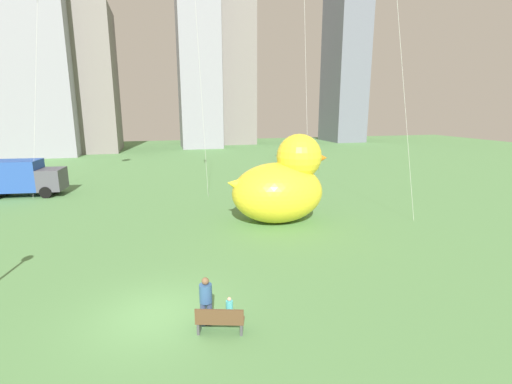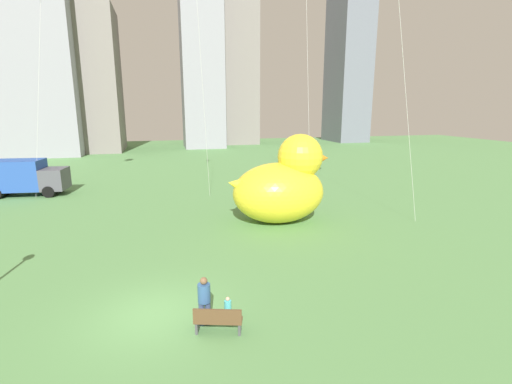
{
  "view_description": "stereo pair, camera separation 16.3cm",
  "coord_description": "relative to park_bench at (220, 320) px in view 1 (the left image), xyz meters",
  "views": [
    {
      "loc": [
        0.42,
        -11.82,
        6.86
      ],
      "look_at": [
        4.56,
        3.75,
        3.19
      ],
      "focal_mm": 26.06,
      "sensor_mm": 36.0,
      "label": 1
    },
    {
      "loc": [
        0.58,
        -11.86,
        6.86
      ],
      "look_at": [
        4.56,
        3.75,
        3.19
      ],
      "focal_mm": 26.06,
      "sensor_mm": 36.0,
      "label": 2
    }
  ],
  "objects": [
    {
      "name": "ground_plane",
      "position": [
        -1.98,
        1.61,
        -0.47
      ],
      "size": [
        140.0,
        140.0,
        0.0
      ],
      "primitive_type": "plane",
      "color": "#588D50"
    },
    {
      "name": "giant_inflatable_duck",
      "position": [
        5.56,
        10.66,
        1.8
      ],
      "size": [
        6.44,
        4.13,
        5.34
      ],
      "color": "yellow",
      "rests_on": "ground"
    },
    {
      "name": "city_skyline",
      "position": [
        2.87,
        56.7,
        14.05
      ],
      "size": [
        62.72,
        19.8,
        37.64
      ],
      "color": "gray",
      "rests_on": "ground"
    },
    {
      "name": "park_bench",
      "position": [
        0.0,
        0.0,
        0.0
      ],
      "size": [
        1.56,
        0.86,
        0.9
      ],
      "color": "brown",
      "rests_on": "ground"
    },
    {
      "name": "person_adult",
      "position": [
        -0.34,
        0.61,
        0.44
      ],
      "size": [
        0.4,
        0.4,
        1.65
      ],
      "color": "#38476B",
      "rests_on": "ground"
    },
    {
      "name": "box_truck",
      "position": [
        -12.15,
        22.32,
        0.98
      ],
      "size": [
        6.27,
        2.89,
        2.85
      ],
      "color": "#264CA5",
      "rests_on": "ground"
    },
    {
      "name": "person_child",
      "position": [
        0.39,
        0.49,
        0.05
      ],
      "size": [
        0.23,
        0.23,
        0.93
      ],
      "color": "silver",
      "rests_on": "ground"
    }
  ]
}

